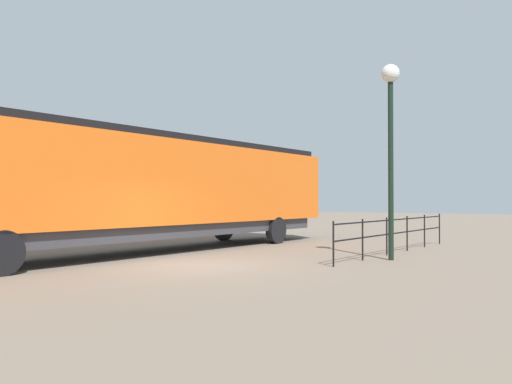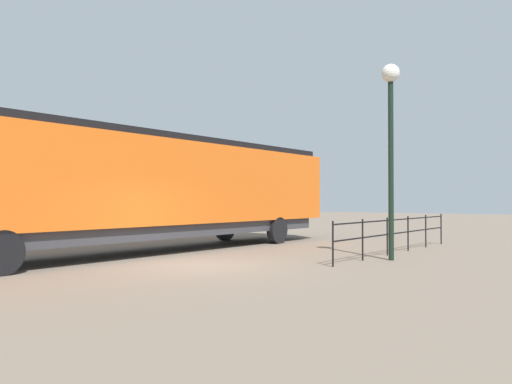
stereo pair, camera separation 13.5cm
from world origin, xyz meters
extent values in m
plane|color=#756656|center=(0.00, 0.00, 0.00)|extent=(120.00, 120.00, 0.00)
cube|color=orange|center=(-3.84, 1.52, 2.40)|extent=(3.16, 18.11, 2.81)
cube|color=black|center=(-3.84, 9.23, 1.98)|extent=(3.04, 2.69, 1.97)
cube|color=black|center=(-3.84, 1.52, 3.93)|extent=(2.85, 17.39, 0.24)
cube|color=#38383D|center=(-3.84, 1.52, 0.78)|extent=(2.85, 16.67, 0.45)
cylinder|color=black|center=(-5.27, 7.32, 0.55)|extent=(0.30, 1.10, 1.10)
cylinder|color=black|center=(-2.41, 7.32, 0.55)|extent=(0.30, 1.10, 1.10)
cylinder|color=black|center=(-2.41, -4.28, 0.55)|extent=(0.30, 1.10, 1.10)
cylinder|color=black|center=(3.76, 4.46, 2.75)|extent=(0.16, 0.16, 5.49)
sphere|color=silver|center=(3.76, 4.46, 5.66)|extent=(0.56, 0.56, 0.56)
cube|color=black|center=(3.12, 6.60, 1.15)|extent=(0.04, 9.16, 0.04)
cube|color=black|center=(3.12, 6.60, 0.68)|extent=(0.04, 9.16, 0.04)
cylinder|color=black|center=(3.12, 2.01, 0.62)|extent=(0.05, 0.05, 1.24)
cylinder|color=black|center=(3.12, 3.85, 0.62)|extent=(0.05, 0.05, 1.24)
cylinder|color=black|center=(3.12, 5.68, 0.62)|extent=(0.05, 0.05, 1.24)
cylinder|color=black|center=(3.12, 7.51, 0.62)|extent=(0.05, 0.05, 1.24)
cylinder|color=black|center=(3.12, 9.34, 0.62)|extent=(0.05, 0.05, 1.24)
cylinder|color=black|center=(3.12, 11.18, 0.62)|extent=(0.05, 0.05, 1.24)
camera|label=1|loc=(9.90, -10.62, 1.82)|focal=36.62mm
camera|label=2|loc=(10.01, -10.54, 1.82)|focal=36.62mm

